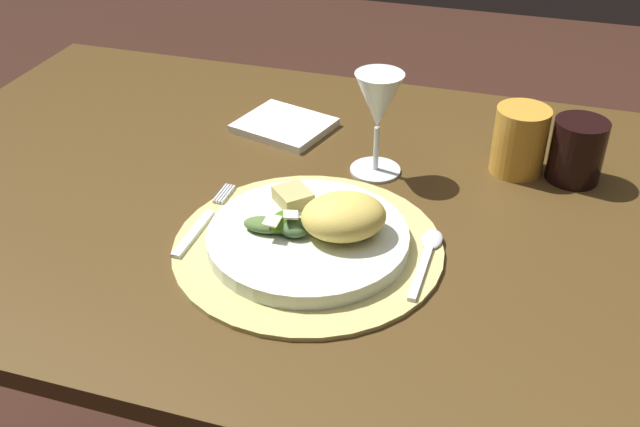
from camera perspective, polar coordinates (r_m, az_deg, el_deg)
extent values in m
cube|color=#4A3418|center=(1.01, 2.24, 0.32)|extent=(1.37, 0.81, 0.03)
cylinder|color=#47311A|center=(1.67, -15.35, -0.63)|extent=(0.09, 0.09, 0.68)
cylinder|color=tan|center=(0.91, -0.92, -2.55)|extent=(0.33, 0.33, 0.01)
cylinder|color=silver|center=(0.91, -0.93, -1.90)|extent=(0.25, 0.25, 0.02)
ellipsoid|color=#DEC155|center=(0.88, 1.83, -0.23)|extent=(0.13, 0.12, 0.05)
ellipsoid|color=#3C5930|center=(0.89, -1.98, -1.06)|extent=(0.05, 0.04, 0.02)
ellipsoid|color=#3C6512|center=(0.90, -2.81, -0.59)|extent=(0.04, 0.06, 0.02)
ellipsoid|color=#4D6C33|center=(0.90, -4.20, -0.87)|extent=(0.06, 0.03, 0.02)
cube|color=beige|center=(0.88, -3.70, -0.56)|extent=(0.02, 0.02, 0.00)
cube|color=beige|center=(0.89, -2.26, -0.09)|extent=(0.02, 0.03, 0.01)
cube|color=tan|center=(0.95, -2.09, 1.30)|extent=(0.06, 0.06, 0.02)
cube|color=silver|center=(0.94, -9.67, -1.50)|extent=(0.01, 0.10, 0.00)
cube|color=silver|center=(1.01, -7.67, 1.54)|extent=(0.00, 0.05, 0.00)
cube|color=silver|center=(1.01, -7.46, 1.51)|extent=(0.00, 0.05, 0.00)
cube|color=silver|center=(1.01, -7.26, 1.47)|extent=(0.00, 0.05, 0.00)
cube|color=silver|center=(1.01, -7.05, 1.44)|extent=(0.00, 0.05, 0.00)
cube|color=silver|center=(0.87, 7.72, -4.47)|extent=(0.01, 0.11, 0.00)
ellipsoid|color=silver|center=(0.93, 8.57, -1.96)|extent=(0.03, 0.04, 0.01)
cube|color=white|center=(1.19, -2.75, 6.76)|extent=(0.16, 0.15, 0.01)
cylinder|color=silver|center=(1.08, 4.25, 3.35)|extent=(0.07, 0.07, 0.00)
cylinder|color=silver|center=(1.06, 4.33, 4.99)|extent=(0.01, 0.01, 0.07)
cone|color=silver|center=(1.03, 4.50, 8.58)|extent=(0.07, 0.07, 0.08)
cylinder|color=gold|center=(1.09, 15.05, 5.43)|extent=(0.08, 0.08, 0.10)
cylinder|color=black|center=(1.09, 19.09, 4.58)|extent=(0.07, 0.07, 0.09)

